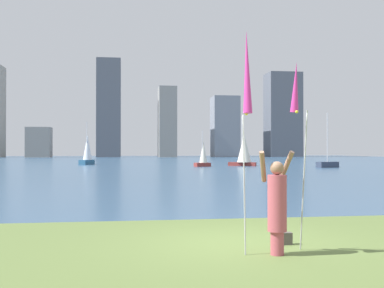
{
  "coord_description": "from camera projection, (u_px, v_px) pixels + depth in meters",
  "views": [
    {
      "loc": [
        -2.23,
        -8.97,
        1.85
      ],
      "look_at": [
        0.57,
        10.77,
        2.07
      ],
      "focal_mm": 43.41,
      "sensor_mm": 36.0,
      "label": 1
    }
  ],
  "objects": [
    {
      "name": "sailboat_0",
      "position": [
        87.0,
        151.0,
        55.71
      ],
      "size": [
        1.8,
        2.3,
        5.1
      ],
      "color": "#2D6084",
      "rests_on": "ground"
    },
    {
      "name": "skyline_tower_3",
      "position": [
        167.0,
        122.0,
        107.58
      ],
      "size": [
        4.05,
        5.85,
        16.22
      ],
      "color": "gray",
      "rests_on": "ground"
    },
    {
      "name": "skyline_tower_1",
      "position": [
        39.0,
        142.0,
        104.55
      ],
      "size": [
        5.36,
        4.08,
        6.78
      ],
      "color": "gray",
      "rests_on": "ground"
    },
    {
      "name": "sailboat_2",
      "position": [
        203.0,
        155.0,
        49.31
      ],
      "size": [
        1.85,
        1.33,
        3.78
      ],
      "color": "maroon",
      "rests_on": "ground"
    },
    {
      "name": "kite_flag_right",
      "position": [
        296.0,
        93.0,
        8.76
      ],
      "size": [
        0.16,
        0.73,
        3.49
      ],
      "color": "#B2B2B7",
      "rests_on": "ground"
    },
    {
      "name": "skyline_tower_2",
      "position": [
        109.0,
        108.0,
        107.66
      ],
      "size": [
        5.5,
        4.86,
        22.74
      ],
      "color": "#565B66",
      "rests_on": "ground"
    },
    {
      "name": "kite_flag_left",
      "position": [
        247.0,
        76.0,
        8.03
      ],
      "size": [
        0.16,
        0.43,
        3.93
      ],
      "color": "#B2B2B7",
      "rests_on": "ground"
    },
    {
      "name": "sailboat_1",
      "position": [
        244.0,
        150.0,
        51.03
      ],
      "size": [
        2.99,
        2.12,
        5.53
      ],
      "color": "maroon",
      "rests_on": "ground"
    },
    {
      "name": "person",
      "position": [
        277.0,
        204.0,
        8.13
      ],
      "size": [
        0.67,
        0.49,
        1.83
      ],
      "rotation": [
        0.0,
        0.0,
        0.02
      ],
      "color": "#B24C59",
      "rests_on": "ground"
    },
    {
      "name": "sailboat_5",
      "position": [
        327.0,
        164.0,
        46.81
      ],
      "size": [
        2.45,
        1.51,
        5.5
      ],
      "color": "#333D51",
      "rests_on": "ground"
    },
    {
      "name": "skyline_tower_4",
      "position": [
        225.0,
        127.0,
        110.49
      ],
      "size": [
        6.16,
        6.17,
        14.33
      ],
      "color": "gray",
      "rests_on": "ground"
    },
    {
      "name": "skyline_tower_5",
      "position": [
        283.0,
        115.0,
        112.8
      ],
      "size": [
        7.98,
        6.27,
        20.31
      ],
      "color": "#565B66",
      "rests_on": "ground"
    },
    {
      "name": "ground",
      "position": [
        144.0,
        164.0,
        59.61
      ],
      "size": [
        120.0,
        138.0,
        0.12
      ],
      "color": "#5B7038"
    },
    {
      "name": "bag",
      "position": [
        285.0,
        238.0,
        9.0
      ],
      "size": [
        0.27,
        0.16,
        0.24
      ],
      "color": "#4C4742",
      "rests_on": "ground"
    }
  ]
}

